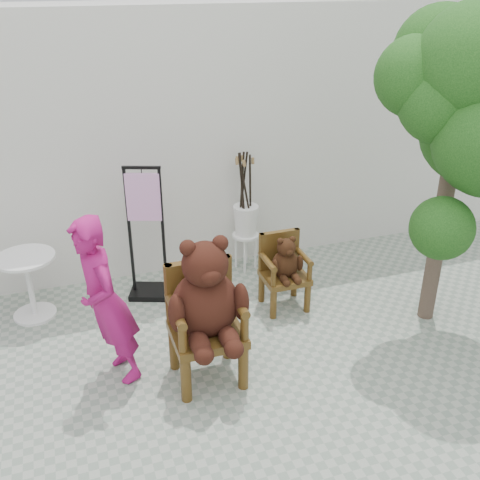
{
  "coord_description": "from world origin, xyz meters",
  "views": [
    {
      "loc": [
        -1.27,
        -3.39,
        3.33
      ],
      "look_at": [
        0.29,
        1.25,
        0.95
      ],
      "focal_mm": 42.0,
      "sensor_mm": 36.0,
      "label": 1
    }
  ],
  "objects_px": {
    "chair_small": "(284,265)",
    "display_stand": "(148,248)",
    "chair_big": "(206,303)",
    "person": "(106,302)",
    "cafe_table": "(29,279)",
    "tree": "(474,111)",
    "stool_bucket": "(246,220)"
  },
  "relations": [
    {
      "from": "display_stand",
      "to": "tree",
      "type": "relative_size",
      "value": 0.48
    },
    {
      "from": "chair_small",
      "to": "display_stand",
      "type": "distance_m",
      "value": 1.49
    },
    {
      "from": "cafe_table",
      "to": "chair_small",
      "type": "bearing_deg",
      "value": -14.15
    },
    {
      "from": "person",
      "to": "display_stand",
      "type": "relative_size",
      "value": 1.04
    },
    {
      "from": "chair_big",
      "to": "chair_small",
      "type": "relative_size",
      "value": 1.67
    },
    {
      "from": "cafe_table",
      "to": "display_stand",
      "type": "relative_size",
      "value": 0.47
    },
    {
      "from": "tree",
      "to": "cafe_table",
      "type": "bearing_deg",
      "value": 157.71
    },
    {
      "from": "chair_big",
      "to": "display_stand",
      "type": "xyz_separation_m",
      "value": [
        -0.23,
        1.58,
        -0.19
      ]
    },
    {
      "from": "person",
      "to": "tree",
      "type": "height_order",
      "value": "tree"
    },
    {
      "from": "chair_big",
      "to": "tree",
      "type": "bearing_deg",
      "value": -0.9
    },
    {
      "from": "person",
      "to": "tree",
      "type": "xyz_separation_m",
      "value": [
        3.19,
        -0.3,
        1.44
      ]
    },
    {
      "from": "stool_bucket",
      "to": "tree",
      "type": "distance_m",
      "value": 2.82
    },
    {
      "from": "chair_big",
      "to": "chair_small",
      "type": "bearing_deg",
      "value": 39.13
    },
    {
      "from": "chair_big",
      "to": "cafe_table",
      "type": "distance_m",
      "value": 2.16
    },
    {
      "from": "stool_bucket",
      "to": "person",
      "type": "bearing_deg",
      "value": -138.91
    },
    {
      "from": "chair_big",
      "to": "display_stand",
      "type": "relative_size",
      "value": 0.92
    },
    {
      "from": "cafe_table",
      "to": "stool_bucket",
      "type": "distance_m",
      "value": 2.49
    },
    {
      "from": "tree",
      "to": "person",
      "type": "bearing_deg",
      "value": 174.57
    },
    {
      "from": "chair_big",
      "to": "display_stand",
      "type": "bearing_deg",
      "value": 98.22
    },
    {
      "from": "person",
      "to": "display_stand",
      "type": "bearing_deg",
      "value": 141.64
    },
    {
      "from": "cafe_table",
      "to": "display_stand",
      "type": "height_order",
      "value": "display_stand"
    },
    {
      "from": "chair_big",
      "to": "tree",
      "type": "xyz_separation_m",
      "value": [
        2.38,
        -0.04,
        1.46
      ]
    },
    {
      "from": "chair_small",
      "to": "stool_bucket",
      "type": "height_order",
      "value": "stool_bucket"
    },
    {
      "from": "chair_small",
      "to": "stool_bucket",
      "type": "bearing_deg",
      "value": 96.7
    },
    {
      "from": "chair_small",
      "to": "stool_bucket",
      "type": "xyz_separation_m",
      "value": [
        -0.11,
        0.94,
        0.14
      ]
    },
    {
      "from": "chair_big",
      "to": "person",
      "type": "xyz_separation_m",
      "value": [
        -0.8,
        0.27,
        0.02
      ]
    },
    {
      "from": "cafe_table",
      "to": "stool_bucket",
      "type": "bearing_deg",
      "value": 6.62
    },
    {
      "from": "chair_small",
      "to": "display_stand",
      "type": "relative_size",
      "value": 0.55
    },
    {
      "from": "chair_big",
      "to": "person",
      "type": "height_order",
      "value": "person"
    },
    {
      "from": "cafe_table",
      "to": "tree",
      "type": "bearing_deg",
      "value": -22.29
    },
    {
      "from": "stool_bucket",
      "to": "cafe_table",
      "type": "bearing_deg",
      "value": -173.38
    },
    {
      "from": "chair_big",
      "to": "person",
      "type": "relative_size",
      "value": 0.88
    }
  ]
}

